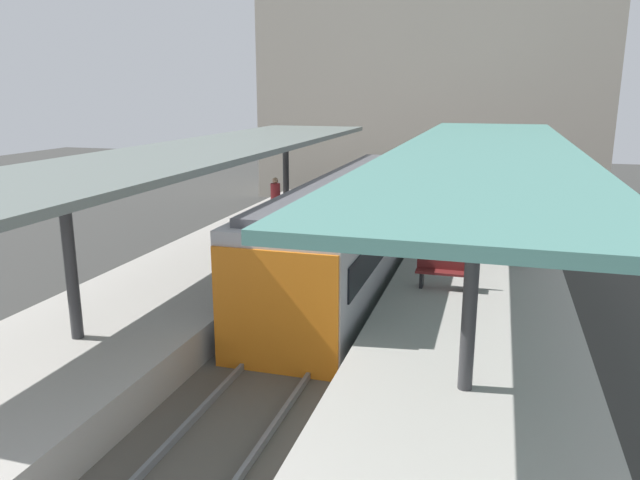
# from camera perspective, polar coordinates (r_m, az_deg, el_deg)

# --- Properties ---
(ground_plane) EXTENTS (80.00, 80.00, 0.00)m
(ground_plane) POSITION_cam_1_polar(r_m,az_deg,el_deg) (16.07, 0.54, -7.37)
(ground_plane) COLOR #383835
(platform_left) EXTENTS (4.40, 28.00, 1.00)m
(platform_left) POSITION_cam_1_polar(r_m,az_deg,el_deg) (17.27, -11.72, -4.38)
(platform_left) COLOR #ADA8A0
(platform_left) RESTS_ON ground_plane
(platform_right) EXTENTS (4.40, 28.00, 1.00)m
(platform_right) POSITION_cam_1_polar(r_m,az_deg,el_deg) (15.37, 14.41, -6.85)
(platform_right) COLOR #ADA8A0
(platform_right) RESTS_ON ground_plane
(track_ballast) EXTENTS (3.20, 28.00, 0.20)m
(track_ballast) POSITION_cam_1_polar(r_m,az_deg,el_deg) (16.04, 0.54, -7.03)
(track_ballast) COLOR #59544C
(track_ballast) RESTS_ON ground_plane
(rail_near_side) EXTENTS (0.08, 28.00, 0.14)m
(rail_near_side) POSITION_cam_1_polar(r_m,az_deg,el_deg) (16.17, -1.93, -6.21)
(rail_near_side) COLOR slate
(rail_near_side) RESTS_ON track_ballast
(rail_far_side) EXTENTS (0.08, 28.00, 0.14)m
(rail_far_side) POSITION_cam_1_polar(r_m,az_deg,el_deg) (15.81, 3.07, -6.71)
(rail_far_side) COLOR slate
(rail_far_side) RESTS_ON track_ballast
(commuter_train) EXTENTS (2.78, 14.07, 3.10)m
(commuter_train) POSITION_cam_1_polar(r_m,az_deg,el_deg) (18.57, 3.27, 1.12)
(commuter_train) COLOR #ADADB2
(commuter_train) RESTS_ON track_ballast
(canopy_left) EXTENTS (4.18, 21.00, 3.29)m
(canopy_left) POSITION_cam_1_polar(r_m,az_deg,el_deg) (17.74, -10.18, 8.32)
(canopy_left) COLOR #333335
(canopy_left) RESTS_ON platform_left
(canopy_right) EXTENTS (4.18, 21.00, 3.51)m
(canopy_right) POSITION_cam_1_polar(r_m,az_deg,el_deg) (15.88, 15.46, 8.17)
(canopy_right) COLOR #333335
(canopy_right) RESTS_ON platform_right
(platform_bench) EXTENTS (1.40, 0.41, 0.86)m
(platform_bench) POSITION_cam_1_polar(r_m,az_deg,el_deg) (15.44, 11.65, -2.81)
(platform_bench) COLOR black
(platform_bench) RESTS_ON platform_right
(platform_sign) EXTENTS (0.90, 0.08, 2.21)m
(platform_sign) POSITION_cam_1_polar(r_m,az_deg,el_deg) (18.72, 13.48, 3.66)
(platform_sign) COLOR #262628
(platform_sign) RESTS_ON platform_right
(litter_bin) EXTENTS (0.44, 0.44, 0.80)m
(litter_bin) POSITION_cam_1_polar(r_m,az_deg,el_deg) (18.18, 18.62, -0.94)
(litter_bin) COLOR #2D2D30
(litter_bin) RESTS_ON platform_right
(passenger_near_bench) EXTENTS (0.36, 0.36, 1.73)m
(passenger_near_bench) POSITION_cam_1_polar(r_m,az_deg,el_deg) (21.58, 16.01, 2.86)
(passenger_near_bench) COLOR #998460
(passenger_near_bench) RESTS_ON platform_right
(passenger_mid_platform) EXTENTS (0.36, 0.36, 1.71)m
(passenger_mid_platform) POSITION_cam_1_polar(r_m,az_deg,el_deg) (22.59, -4.21, 3.82)
(passenger_mid_platform) COLOR #998460
(passenger_mid_platform) RESTS_ON platform_left
(station_building_backdrop) EXTENTS (18.00, 6.00, 11.00)m
(station_building_backdrop) POSITION_cam_1_polar(r_m,az_deg,el_deg) (34.62, 10.33, 13.13)
(station_building_backdrop) COLOR #A89E8E
(station_building_backdrop) RESTS_ON ground_plane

